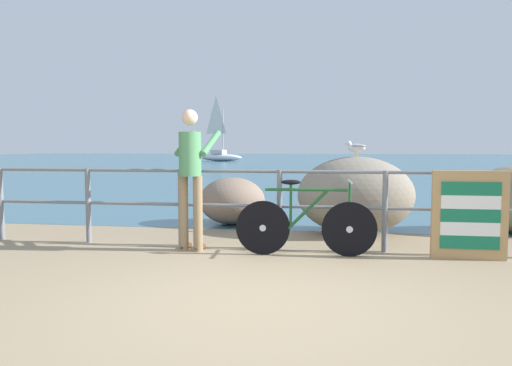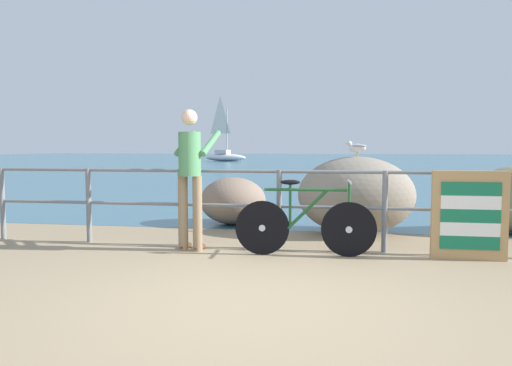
% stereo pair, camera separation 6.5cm
% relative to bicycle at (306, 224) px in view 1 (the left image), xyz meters
% --- Properties ---
extents(ground_plane, '(120.00, 120.00, 0.10)m').
position_rel_bicycle_xyz_m(ground_plane, '(-0.36, 18.19, -0.44)').
color(ground_plane, '#937F60').
extents(sea_surface, '(120.00, 90.00, 0.01)m').
position_rel_bicycle_xyz_m(sea_surface, '(-0.36, 46.68, -0.39)').
color(sea_surface, '#38667A').
rests_on(sea_surface, ground_plane).
extents(promenade_railing, '(7.99, 0.07, 1.02)m').
position_rel_bicycle_xyz_m(promenade_railing, '(-0.36, 0.35, 0.24)').
color(promenade_railing, slate).
rests_on(promenade_railing, ground_plane).
extents(bicycle, '(1.70, 0.48, 0.92)m').
position_rel_bicycle_xyz_m(bicycle, '(0.00, 0.00, 0.00)').
color(bicycle, black).
rests_on(bicycle, ground_plane).
extents(person_at_railing, '(0.52, 0.67, 1.78)m').
position_rel_bicycle_xyz_m(person_at_railing, '(-1.45, 0.07, 0.60)').
color(person_at_railing, '#8C7251').
rests_on(person_at_railing, ground_plane).
extents(folded_deckchair_stack, '(0.84, 0.10, 1.04)m').
position_rel_bicycle_xyz_m(folded_deckchair_stack, '(1.89, 0.10, 0.13)').
color(folded_deckchair_stack, tan).
rests_on(folded_deckchair_stack, ground_plane).
extents(breakwater_boulder_main, '(1.75, 1.32, 1.17)m').
position_rel_bicycle_xyz_m(breakwater_boulder_main, '(0.66, 1.61, 0.20)').
color(breakwater_boulder_main, gray).
rests_on(breakwater_boulder_main, ground).
extents(breakwater_boulder_left, '(1.12, 1.08, 0.80)m').
position_rel_bicycle_xyz_m(breakwater_boulder_left, '(-1.37, 2.21, 0.01)').
color(breakwater_boulder_left, '#836E5C').
rests_on(breakwater_boulder_left, ground).
extents(seagull, '(0.34, 0.20, 0.23)m').
position_rel_bicycle_xyz_m(seagull, '(0.66, 1.58, 0.92)').
color(seagull, gold).
rests_on(seagull, breakwater_boulder_main).
extents(sailboat, '(4.58, 2.73, 6.16)m').
position_rel_bicycle_xyz_m(sailboat, '(-9.98, 38.36, 0.32)').
color(sailboat, white).
rests_on(sailboat, sea_surface).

